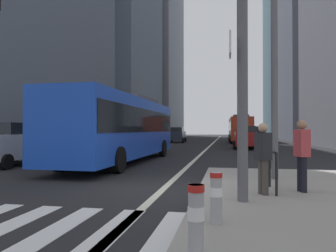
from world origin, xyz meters
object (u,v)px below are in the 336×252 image
object	(u,v)px
car_receding_far	(246,137)
pedestrian_waiting	(263,155)
bollard_left	(216,195)
bollard_front	(196,218)
sedan_white_oncoming	(12,144)
traffic_signal_gantry	(145,16)
street_lamp_post	(274,9)
car_receding_near	(253,136)
pedestrian_walking	(302,152)
car_oncoming_mid	(177,135)
city_bus_red_receding	(240,128)
city_bus_blue_oncoming	(123,126)

from	to	relation	value
car_receding_far	pedestrian_waiting	xyz separation A→B (m)	(-0.72, -20.46, 0.06)
bollard_left	bollard_front	bearing A→B (deg)	-96.87
sedan_white_oncoming	traffic_signal_gantry	xyz separation A→B (m)	(7.95, -6.36, 3.13)
street_lamp_post	car_receding_near	bearing A→B (deg)	87.35
sedan_white_oncoming	pedestrian_waiting	xyz separation A→B (m)	(10.53, -5.54, 0.06)
sedan_white_oncoming	car_receding_far	world-z (taller)	same
traffic_signal_gantry	car_receding_near	bearing A→B (deg)	80.53
car_receding_near	traffic_signal_gantry	xyz separation A→B (m)	(-4.17, -25.04, 3.13)
pedestrian_walking	sedan_white_oncoming	bearing A→B (deg)	156.21
car_oncoming_mid	pedestrian_walking	world-z (taller)	car_oncoming_mid
sedan_white_oncoming	pedestrian_walking	xyz separation A→B (m)	(11.47, -5.05, 0.11)
sedan_white_oncoming	city_bus_red_receding	bearing A→B (deg)	68.47
pedestrian_walking	street_lamp_post	bearing A→B (deg)	99.98
car_receding_near	bollard_front	world-z (taller)	car_receding_near
city_bus_red_receding	traffic_signal_gantry	distance (m)	35.18
car_receding_near	bollard_front	bearing A→B (deg)	-95.58
pedestrian_waiting	pedestrian_walking	world-z (taller)	pedestrian_walking
car_oncoming_mid	bollard_front	size ratio (longest dim) A/B	5.10
sedan_white_oncoming	pedestrian_walking	world-z (taller)	sedan_white_oncoming
city_bus_red_receding	car_oncoming_mid	distance (m)	8.02
car_receding_far	pedestrian_waiting	world-z (taller)	car_receding_far
car_oncoming_mid	city_bus_red_receding	bearing A→B (deg)	6.88
city_bus_red_receding	street_lamp_post	world-z (taller)	street_lamp_post
car_receding_near	bollard_left	xyz separation A→B (m)	(-2.58, -26.72, -0.39)
city_bus_red_receding	car_receding_far	world-z (taller)	city_bus_red_receding
car_receding_near	car_receding_far	world-z (taller)	same
city_bus_red_receding	street_lamp_post	distance (m)	31.86
bollard_front	pedestrian_waiting	bearing A→B (deg)	73.80
sedan_white_oncoming	city_bus_red_receding	size ratio (longest dim) A/B	0.39
city_bus_red_receding	bollard_front	world-z (taller)	city_bus_red_receding
car_receding_far	pedestrian_walking	bearing A→B (deg)	-89.37
city_bus_red_receding	car_oncoming_mid	xyz separation A→B (m)	(-7.92, -0.96, -0.85)
pedestrian_walking	bollard_front	bearing A→B (deg)	-115.18
traffic_signal_gantry	pedestrian_walking	bearing A→B (deg)	20.38
bollard_left	city_bus_red_receding	bearing A→B (deg)	87.29
car_receding_far	pedestrian_waiting	distance (m)	20.47
car_receding_near	street_lamp_post	xyz separation A→B (m)	(-1.01, -21.76, 4.29)
pedestrian_waiting	city_bus_red_receding	bearing A→B (deg)	88.73
sedan_white_oncoming	traffic_signal_gantry	distance (m)	10.65
traffic_signal_gantry	pedestrian_walking	xyz separation A→B (m)	(3.51, 1.31, -3.01)
car_receding_far	car_oncoming_mid	bearing A→B (deg)	121.80
street_lamp_post	bollard_left	xyz separation A→B (m)	(-1.57, -4.96, -4.68)
city_bus_red_receding	bollard_left	distance (m)	36.70
bollard_front	pedestrian_waiting	xyz separation A→B (m)	(1.15, 3.97, 0.42)
city_bus_blue_oncoming	car_receding_near	world-z (taller)	city_bus_blue_oncoming
city_bus_blue_oncoming	street_lamp_post	bearing A→B (deg)	-38.98
city_bus_blue_oncoming	traffic_signal_gantry	distance (m)	9.48
city_bus_blue_oncoming	street_lamp_post	size ratio (longest dim) A/B	1.52
car_receding_near	traffic_signal_gantry	bearing A→B (deg)	-99.47
city_bus_blue_oncoming	bollard_front	size ratio (longest dim) A/B	14.21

